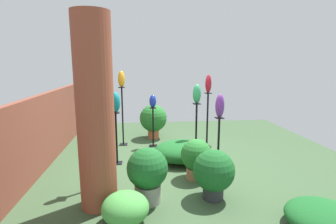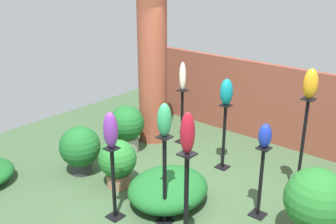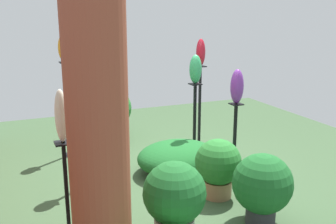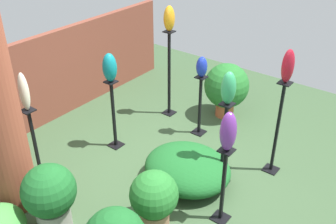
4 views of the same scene
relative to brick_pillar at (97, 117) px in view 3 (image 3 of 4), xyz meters
The scene contains 21 objects.
ground_plane 2.42m from the brick_pillar, 40.89° to the right, with size 8.00×8.00×0.00m, color #385133.
brick_pillar is the anchor object (origin of this frame).
pedestal_amber 3.04m from the brick_pillar, ahead, with size 0.20×0.20×1.50m.
pedestal_teal 1.88m from the brick_pillar, ahead, with size 0.20×0.20×1.10m.
pedestal_ivory 1.08m from the brick_pillar, 24.04° to the left, with size 0.20×0.20×1.03m.
pedestal_violet 2.73m from the brick_pillar, 59.22° to the right, with size 0.20×0.20×1.02m.
pedestal_jade 2.78m from the brick_pillar, 44.61° to the right, with size 0.20×0.20×1.23m.
pedestal_ruby 3.52m from the brick_pillar, 41.84° to the right, with size 0.20×0.20×1.38m.
pedestal_cobalt 3.05m from the brick_pillar, 18.93° to the right, with size 0.20×0.20×1.00m.
art_vase_amber 2.97m from the brick_pillar, ahead, with size 0.19×0.17×0.41m, color orange.
art_vase_teal 1.66m from the brick_pillar, ahead, with size 0.21×0.21×0.42m, color #0F727A.
art_vase_ivory 0.57m from the brick_pillar, 24.04° to the left, with size 0.13×0.12×0.52m, color beige.
art_vase_violet 2.57m from the brick_pillar, 59.22° to the right, with size 0.19×0.18×0.47m, color #6B2D8C.
art_vase_jade 2.66m from the brick_pillar, 44.61° to the right, with size 0.17×0.18×0.42m, color #2D9356.
art_vase_ruby 3.44m from the brick_pillar, 41.84° to the right, with size 0.15×0.15×0.44m, color maroon.
art_vase_cobalt 2.91m from the brick_pillar, 18.93° to the right, with size 0.16×0.17×0.32m, color #192D9E.
potted_plant_front_left 1.16m from the brick_pillar, 88.49° to the right, with size 0.62×0.62×0.86m.
potted_plant_near_pillar 2.05m from the brick_pillar, 64.92° to the right, with size 0.57×0.57×0.74m.
potted_plant_back_center 3.72m from the brick_pillar, 15.82° to the right, with size 0.76×0.76×0.96m.
potted_plant_walkway_edge 1.98m from the brick_pillar, 89.51° to the right, with size 0.65×0.65×0.79m.
foliage_bed_east 2.50m from the brick_pillar, 42.42° to the right, with size 1.06×1.20×0.45m, color #195923.
Camera 3 is at (-4.65, 1.98, 2.24)m, focal length 42.00 mm.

